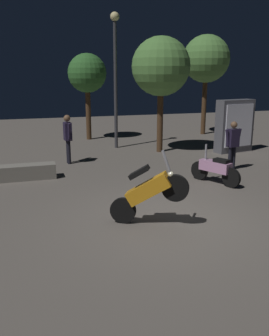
# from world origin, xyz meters

# --- Properties ---
(ground_plane) EXTENTS (40.00, 40.00, 0.00)m
(ground_plane) POSITION_xyz_m (0.00, 0.00, 0.00)
(ground_plane) COLOR #605951
(motorcycle_orange_foreground) EXTENTS (1.49, 0.92, 1.63)m
(motorcycle_orange_foreground) POSITION_xyz_m (-0.55, -0.12, 0.74)
(motorcycle_orange_foreground) COLOR black
(motorcycle_orange_foreground) RESTS_ON ground_plane
(motorcycle_pink_parked_left) EXTENTS (0.82, 1.54, 1.11)m
(motorcycle_pink_parked_left) POSITION_xyz_m (2.29, 2.19, 0.44)
(motorcycle_pink_parked_left) COLOR black
(motorcycle_pink_parked_left) RESTS_ON ground_plane
(person_rider_beside) EXTENTS (0.67, 0.30, 1.61)m
(person_rider_beside) POSITION_xyz_m (3.58, 3.42, 0.96)
(person_rider_beside) COLOR black
(person_rider_beside) RESTS_ON ground_plane
(person_bystander_far) EXTENTS (0.27, 0.67, 1.72)m
(person_bystander_far) POSITION_xyz_m (-1.47, 5.89, 1.03)
(person_bystander_far) COLOR black
(person_bystander_far) RESTS_ON ground_plane
(streetlamp_near) EXTENTS (0.36, 0.36, 5.47)m
(streetlamp_near) POSITION_xyz_m (0.85, 8.17, 3.43)
(streetlamp_near) COLOR #38383D
(streetlamp_near) RESTS_ON ground_plane
(tree_left_bg) EXTENTS (1.80, 1.80, 4.02)m
(tree_left_bg) POSITION_xyz_m (0.09, 10.58, 3.08)
(tree_left_bg) COLOR #4C331E
(tree_left_bg) RESTS_ON ground_plane
(tree_center_bg) EXTENTS (2.28, 2.28, 4.51)m
(tree_center_bg) POSITION_xyz_m (2.34, 6.86, 3.34)
(tree_center_bg) COLOR #4C331E
(tree_center_bg) RESTS_ON ground_plane
(tree_right_bg) EXTENTS (2.36, 2.36, 5.00)m
(tree_right_bg) POSITION_xyz_m (6.13, 10.42, 3.79)
(tree_right_bg) COLOR #4C331E
(tree_right_bg) RESTS_ON ground_plane
(kiosk_billboard) EXTENTS (1.66, 0.79, 2.10)m
(kiosk_billboard) POSITION_xyz_m (5.21, 5.97, 1.05)
(kiosk_billboard) COLOR #595960
(kiosk_billboard) RESTS_ON ground_plane
(planter_wall_low) EXTENTS (2.53, 0.50, 0.45)m
(planter_wall_low) POSITION_xyz_m (-3.34, 4.23, 0.23)
(planter_wall_low) COLOR gray
(planter_wall_low) RESTS_ON ground_plane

